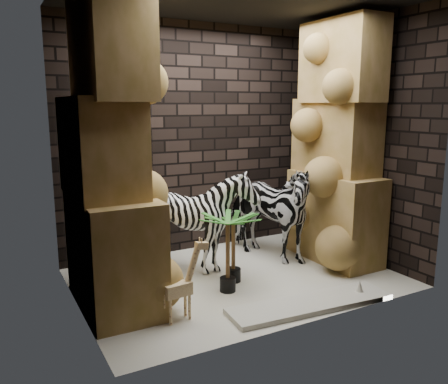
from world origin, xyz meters
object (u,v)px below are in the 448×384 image
giraffe_toy (178,281)px  palm_front (233,248)px  palm_back (228,253)px  zebra_right (266,203)px  surfboard (311,304)px  zebra_left (199,226)px

giraffe_toy → palm_front: 1.08m
giraffe_toy → palm_back: 0.82m
zebra_right → giraffe_toy: (-1.66, -1.06, -0.35)m
palm_front → palm_back: size_ratio=0.91×
zebra_right → giraffe_toy: zebra_right is taller
palm_back → palm_front: bearing=48.4°
surfboard → giraffe_toy: bearing=169.6°
giraffe_toy → palm_front: (0.91, 0.58, 0.00)m
giraffe_toy → surfboard: giraffe_toy is taller
giraffe_toy → surfboard: size_ratio=0.45×
palm_front → surfboard: size_ratio=0.45×
zebra_right → palm_back: bearing=-160.9°
palm_front → surfboard: bearing=-68.9°
giraffe_toy → surfboard: (1.27, -0.34, -0.36)m
zebra_right → surfboard: 1.62m
zebra_right → zebra_left: (-0.95, -0.03, -0.17)m
surfboard → zebra_left: bearing=116.6°
giraffe_toy → palm_front: bearing=26.2°
palm_back → surfboard: palm_back is taller
palm_front → palm_back: (-0.19, -0.21, 0.04)m
zebra_left → palm_front: size_ratio=1.61×
zebra_right → surfboard: bearing=-123.0°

